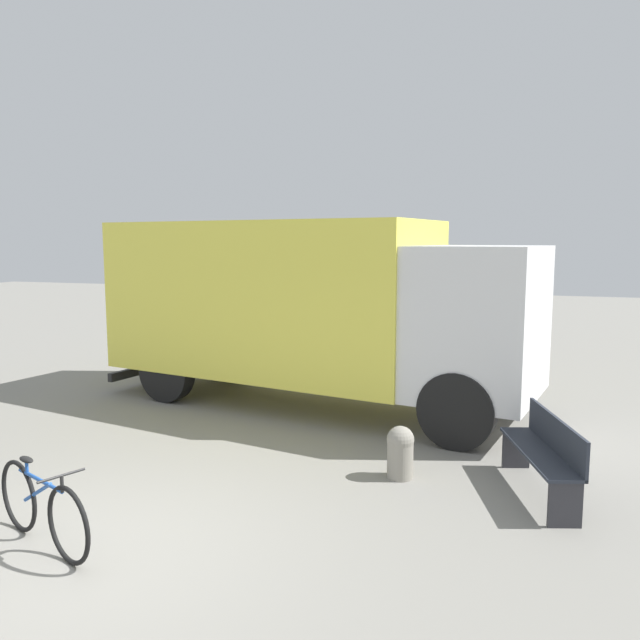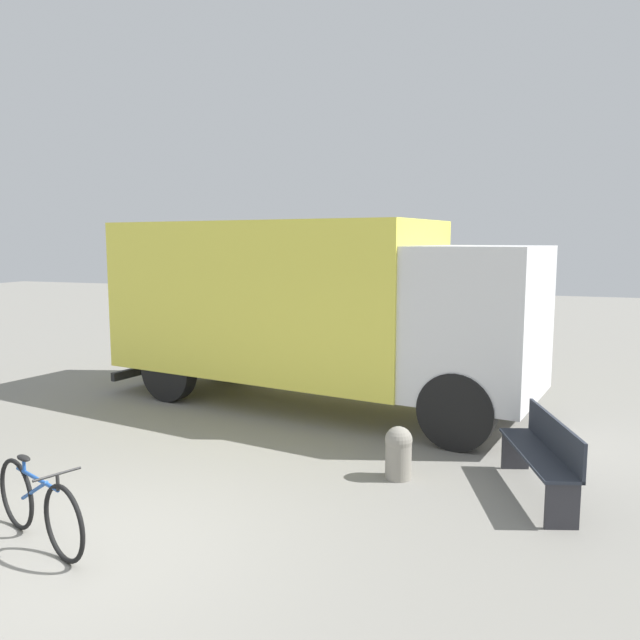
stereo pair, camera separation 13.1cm
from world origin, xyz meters
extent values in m
plane|color=gray|center=(0.00, 0.00, 0.00)|extent=(60.00, 60.00, 0.00)
cube|color=#EAE04C|center=(-0.54, 5.75, 1.87)|extent=(6.06, 3.39, 2.65)
cube|color=silver|center=(3.12, 5.06, 1.67)|extent=(2.14, 2.56, 2.25)
cube|color=black|center=(-3.40, 6.29, 0.30)|extent=(0.52, 2.23, 0.16)
cylinder|color=black|center=(3.31, 6.07, 0.55)|extent=(1.12, 0.48, 1.09)
cylinder|color=black|center=(2.93, 4.05, 0.55)|extent=(1.12, 0.48, 1.09)
cylinder|color=black|center=(-1.90, 7.05, 0.55)|extent=(1.12, 0.48, 1.09)
cylinder|color=black|center=(-2.28, 5.04, 0.55)|extent=(1.12, 0.48, 1.09)
cube|color=#282D38|center=(3.98, 2.74, 0.50)|extent=(0.91, 1.81, 0.04)
cube|color=#282D38|center=(4.15, 2.80, 0.69)|extent=(0.56, 1.70, 0.42)
cube|color=#2D2D33|center=(4.23, 1.95, 0.24)|extent=(0.34, 0.15, 0.48)
cube|color=#2D2D33|center=(3.73, 3.54, 0.24)|extent=(0.34, 0.15, 0.48)
torus|color=black|center=(-0.95, 0.18, 0.36)|extent=(0.69, 0.32, 0.72)
torus|color=black|center=(-0.03, -0.19, 0.36)|extent=(0.69, 0.32, 0.72)
cylinder|color=#1E4C9E|center=(-0.49, -0.01, 0.65)|extent=(0.79, 0.35, 0.04)
cylinder|color=#1E4C9E|center=(-0.56, 0.02, 0.51)|extent=(0.53, 0.25, 0.34)
cylinder|color=#1E4C9E|center=(-0.74, 0.10, 0.71)|extent=(0.03, 0.03, 0.12)
ellipsoid|color=black|center=(-0.74, 0.10, 0.79)|extent=(0.24, 0.17, 0.05)
cylinder|color=black|center=(-0.10, -0.17, 0.73)|extent=(0.03, 0.03, 0.15)
cylinder|color=black|center=(-0.10, -0.17, 0.80)|extent=(0.19, 0.42, 0.02)
cylinder|color=gray|center=(2.40, 2.74, 0.24)|extent=(0.32, 0.32, 0.48)
sphere|color=gray|center=(2.40, 2.74, 0.48)|extent=(0.33, 0.33, 0.33)
camera|label=1|loc=(3.74, -4.50, 2.89)|focal=35.00mm
camera|label=2|loc=(3.87, -4.46, 2.89)|focal=35.00mm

